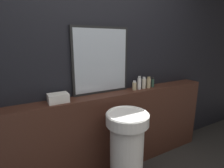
% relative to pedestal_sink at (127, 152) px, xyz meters
% --- Properties ---
extents(wall_back, '(8.00, 0.06, 2.50)m').
position_rel_pedestal_sink_xyz_m(wall_back, '(0.01, 0.55, 0.76)').
color(wall_back, black).
rests_on(wall_back, ground_plane).
extents(vanity_counter, '(2.93, 0.22, 0.99)m').
position_rel_pedestal_sink_xyz_m(vanity_counter, '(0.01, 0.41, 0.00)').
color(vanity_counter, '#422319').
rests_on(vanity_counter, ground_plane).
extents(pedestal_sink, '(0.41, 0.41, 0.92)m').
position_rel_pedestal_sink_xyz_m(pedestal_sink, '(0.00, 0.00, 0.00)').
color(pedestal_sink, white).
rests_on(pedestal_sink, ground_plane).
extents(mirror, '(0.68, 0.03, 0.74)m').
position_rel_pedestal_sink_xyz_m(mirror, '(-0.03, 0.50, 0.87)').
color(mirror, black).
rests_on(mirror, vanity_counter).
extents(towel_stack, '(0.20, 0.14, 0.09)m').
position_rel_pedestal_sink_xyz_m(towel_stack, '(-0.54, 0.41, 0.54)').
color(towel_stack, silver).
rests_on(towel_stack, vanity_counter).
extents(shampoo_bottle, '(0.05, 0.05, 0.12)m').
position_rel_pedestal_sink_xyz_m(shampoo_bottle, '(0.38, 0.41, 0.55)').
color(shampoo_bottle, '#C6B284').
rests_on(shampoo_bottle, vanity_counter).
extents(conditioner_bottle, '(0.05, 0.05, 0.17)m').
position_rel_pedestal_sink_xyz_m(conditioner_bottle, '(0.45, 0.41, 0.58)').
color(conditioner_bottle, white).
rests_on(conditioner_bottle, vanity_counter).
extents(lotion_bottle, '(0.05, 0.05, 0.15)m').
position_rel_pedestal_sink_xyz_m(lotion_bottle, '(0.52, 0.41, 0.57)').
color(lotion_bottle, beige).
rests_on(lotion_bottle, vanity_counter).
extents(body_wash_bottle, '(0.06, 0.06, 0.14)m').
position_rel_pedestal_sink_xyz_m(body_wash_bottle, '(0.60, 0.41, 0.57)').
color(body_wash_bottle, '#C6B284').
rests_on(body_wash_bottle, vanity_counter).
extents(hand_soap_bottle, '(0.04, 0.04, 0.13)m').
position_rel_pedestal_sink_xyz_m(hand_soap_bottle, '(0.67, 0.41, 0.56)').
color(hand_soap_bottle, '#2D4C3D').
rests_on(hand_soap_bottle, vanity_counter).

